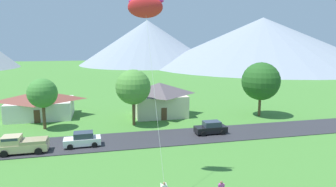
# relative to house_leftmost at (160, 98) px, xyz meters

# --- Properties ---
(road_strip) EXTENTS (160.00, 6.66, 0.08)m
(road_strip) POSITION_rel_house_leftmost_xyz_m (-4.18, -12.08, -2.81)
(road_strip) COLOR #2D2D33
(road_strip) RESTS_ON ground
(mountain_central_ridge) EXTENTS (111.00, 111.00, 24.15)m
(mountain_central_ridge) POSITION_rel_house_leftmost_xyz_m (70.54, 88.66, 9.22)
(mountain_central_ridge) COLOR gray
(mountain_central_ridge) RESTS_ON ground
(mountain_west_ridge) EXTENTS (73.81, 73.81, 23.98)m
(mountain_west_ridge) POSITION_rel_house_leftmost_xyz_m (16.93, 116.38, 9.14)
(mountain_west_ridge) COLOR gray
(mountain_west_ridge) RESTS_ON ground
(house_leftmost) EXTENTS (8.91, 7.56, 5.51)m
(house_leftmost) POSITION_rel_house_leftmost_xyz_m (0.00, 0.00, 0.00)
(house_leftmost) COLOR beige
(house_leftmost) RESTS_ON ground
(house_left_center) EXTENTS (10.47, 7.98, 4.38)m
(house_left_center) POSITION_rel_house_leftmost_xyz_m (-19.09, 3.02, -0.58)
(house_left_center) COLOR silver
(house_left_center) RESTS_ON ground
(tree_near_left) EXTENTS (6.21, 6.21, 8.92)m
(tree_near_left) POSITION_rel_house_leftmost_xyz_m (16.07, -4.25, 2.95)
(tree_near_left) COLOR brown
(tree_near_left) RESTS_ON ground
(tree_left_of_center) EXTENTS (4.09, 4.09, 7.19)m
(tree_left_of_center) POSITION_rel_house_leftmost_xyz_m (-17.45, -4.30, 2.26)
(tree_left_of_center) COLOR brown
(tree_left_of_center) RESTS_ON ground
(tree_center) EXTENTS (5.11, 5.11, 8.25)m
(tree_center) POSITION_rel_house_leftmost_xyz_m (-4.92, -5.05, 2.82)
(tree_center) COLOR brown
(tree_center) RESTS_ON ground
(parked_car_black_west_end) EXTENTS (4.23, 2.13, 1.68)m
(parked_car_black_west_end) POSITION_rel_house_leftmost_xyz_m (4.55, -11.89, -1.99)
(parked_car_black_west_end) COLOR black
(parked_car_black_west_end) RESTS_ON road_strip
(parked_car_white_mid_west) EXTENTS (4.26, 2.20, 1.68)m
(parked_car_white_mid_west) POSITION_rel_house_leftmost_xyz_m (-11.85, -13.03, -1.99)
(parked_car_white_mid_west) COLOR white
(parked_car_white_mid_west) RESTS_ON road_strip
(pickup_truck_sand_west_side) EXTENTS (5.22, 2.36, 1.99)m
(pickup_truck_sand_west_side) POSITION_rel_house_leftmost_xyz_m (-18.27, -13.74, -1.79)
(pickup_truck_sand_west_side) COLOR #C6B284
(pickup_truck_sand_west_side) RESTS_ON road_strip
(kite_flyer_with_kite) EXTENTS (3.22, 5.79, 15.91)m
(kite_flyer_with_kite) POSITION_rel_house_leftmost_xyz_m (-5.76, -22.86, 11.85)
(kite_flyer_with_kite) COLOR #70604C
(kite_flyer_with_kite) RESTS_ON ground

